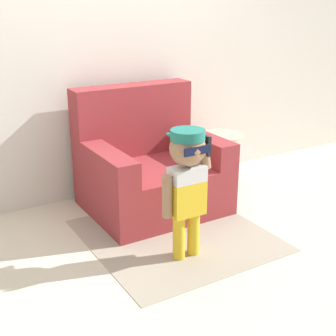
% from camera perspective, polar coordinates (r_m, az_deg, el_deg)
% --- Properties ---
extents(ground_plane, '(10.00, 10.00, 0.00)m').
position_cam_1_polar(ground_plane, '(3.71, -2.33, -6.22)').
color(ground_plane, beige).
extents(wall_back, '(10.00, 0.05, 2.60)m').
position_cam_1_polar(wall_back, '(3.99, -7.70, 14.94)').
color(wall_back, silver).
rests_on(wall_back, ground_plane).
extents(armchair, '(1.03, 0.90, 0.97)m').
position_cam_1_polar(armchair, '(3.83, -2.38, 0.11)').
color(armchair, maroon).
rests_on(armchair, ground_plane).
extents(person_child, '(0.36, 0.27, 0.88)m').
position_cam_1_polar(person_child, '(2.96, 2.32, -0.79)').
color(person_child, gold).
rests_on(person_child, ground_plane).
extents(side_table, '(0.40, 0.40, 0.47)m').
position_cam_1_polar(side_table, '(4.38, 6.52, 1.78)').
color(side_table, beige).
rests_on(side_table, ground_plane).
extents(rug, '(1.24, 1.27, 0.01)m').
position_cam_1_polar(rug, '(3.46, 0.97, -8.16)').
color(rug, '#9E9384').
rests_on(rug, ground_plane).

